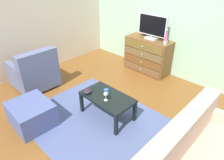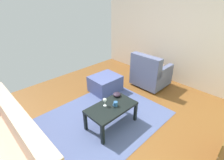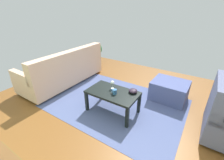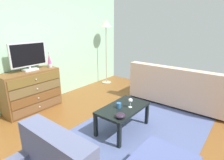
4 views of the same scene
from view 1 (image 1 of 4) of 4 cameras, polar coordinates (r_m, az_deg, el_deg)
The scene contains 13 objects.
ground_plane at distance 3.66m, azimuth -3.17°, elevation -10.00°, with size 5.36×5.04×0.05m, color brown.
wall_accent_rear at distance 4.74m, azimuth 17.80°, elevation 17.37°, with size 5.36×0.12×2.79m, color #A1CEAB.
wall_plain_left at distance 4.99m, azimuth -24.21°, elevation 16.81°, with size 0.12×5.04×2.79m, color beige.
area_rug at distance 3.43m, azimuth -3.33°, elevation -12.67°, with size 2.60×1.90×0.01m, color #4B5786.
dresser at distance 4.97m, azimuth 10.12°, elevation 6.99°, with size 1.11×0.49×0.83m.
tv at distance 4.73m, azimuth 11.55°, elevation 14.85°, with size 0.73×0.18×0.56m.
lava_lamp at distance 4.52m, azimuth 15.26°, elevation 11.70°, with size 0.09×0.09×0.33m.
coffee_table at distance 3.38m, azimuth -1.38°, elevation -5.41°, with size 0.90×0.52×0.42m.
wine_glass at distance 3.19m, azimuth -1.83°, elevation -4.13°, with size 0.07×0.07×0.16m.
mug at distance 3.39m, azimuth -1.65°, elevation -3.33°, with size 0.11×0.08×0.08m.
bowl_decorative at distance 3.44m, azimuth -7.10°, elevation -3.20°, with size 0.15×0.15×0.07m, color #271B2A.
armchair at distance 4.51m, azimuth -21.27°, elevation 2.00°, with size 0.80×0.81×0.90m.
ottoman at distance 3.59m, azimuth -22.08°, elevation -9.00°, with size 0.70×0.60×0.40m, color #49548C.
Camera 1 is at (2.08, -1.87, 2.33)m, focal length 31.82 mm.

